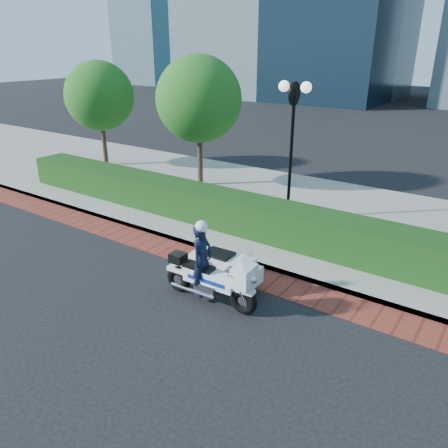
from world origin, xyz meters
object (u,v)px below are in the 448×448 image
Objects in this scene: tree_b at (199,99)px; police_motorcycle at (214,268)px; tree_a at (99,96)px; lamppost at (292,130)px.

tree_b is 2.07× the size of police_motorcycle.
tree_a reaches higher than police_motorcycle.
tree_a is 1.94× the size of police_motorcycle.
tree_a reaches higher than lamppost.
police_motorcycle is (5.12, -6.19, -2.78)m from tree_b.
lamppost is 4.71m from tree_b.
tree_b reaches higher than tree_a.
tree_b is at bearing 0.00° from tree_a.
tree_a is 5.50m from tree_b.
police_motorcycle is at bearing -30.24° from tree_a.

